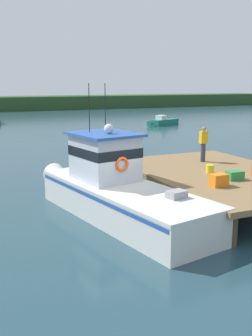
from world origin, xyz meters
TOP-DOWN VIEW (x-y plane):
  - ground_plane at (0.00, 0.00)m, footprint 200.00×200.00m
  - dock at (4.80, 0.00)m, footprint 6.00×9.00m
  - main_fishing_boat at (0.09, 0.00)m, footprint 4.04×9.97m
  - crate_stack_mid_dock at (4.50, -1.31)m, footprint 0.64×0.49m
  - crate_single_by_cleat at (3.34, -1.86)m, footprint 0.60×0.45m
  - bait_bucket at (4.33, 0.03)m, footprint 0.32×0.32m
  - deckhand_further_back at (5.46, 2.17)m, footprint 0.36×0.22m
  - moored_boat_off_the_point at (17.32, 27.27)m, footprint 4.69×2.61m
  - mooring_buoy_spare_mooring at (9.59, 22.31)m, footprint 0.46×0.46m

SIDE VIEW (x-z plane):
  - ground_plane at x=0.00m, z-range 0.00..0.00m
  - mooring_buoy_spare_mooring at x=9.59m, z-range 0.00..0.46m
  - moored_boat_off_the_point at x=17.32m, z-range -0.19..1.00m
  - main_fishing_boat at x=0.09m, z-range -1.39..3.41m
  - dock at x=4.80m, z-range 0.47..1.67m
  - crate_stack_mid_dock at x=4.50m, z-range 1.20..1.54m
  - bait_bucket at x=4.33m, z-range 1.20..1.54m
  - crate_single_by_cleat at x=3.34m, z-range 1.20..1.64m
  - deckhand_further_back at x=5.46m, z-range 1.24..2.87m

